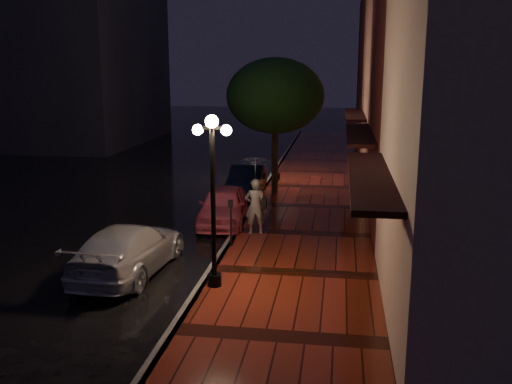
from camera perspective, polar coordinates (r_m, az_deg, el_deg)
The scene contains 14 objects.
ground at distance 19.42m, azimuth -1.96°, elevation -4.23°, with size 120.00×120.00×0.00m, color black.
sidewalk at distance 19.14m, azimuth 4.70°, elevation -4.29°, with size 4.50×60.00×0.15m, color #40160B.
curb at distance 19.40m, azimuth -1.96°, elevation -4.02°, with size 0.25×60.00×0.15m, color #595451.
storefront_mid at distance 20.60m, azimuth 18.96°, elevation 11.60°, with size 5.00×8.00×11.00m, color #511914.
storefront_far at distance 28.53m, azimuth 15.97°, elevation 9.87°, with size 5.00×8.00×9.00m, color #8C5951.
storefront_extra at distance 38.46m, azimuth 14.13°, elevation 11.29°, with size 5.00×12.00×10.00m, color #511914.
streetlamp_near at distance 13.95m, azimuth -4.32°, elevation 0.08°, with size 0.96×0.36×4.31m.
streetlamp_far at distance 27.62m, azimuth 2.11°, elevation 6.30°, with size 0.96×0.36×4.31m.
street_tree at distance 24.47m, azimuth 1.95°, elevation 9.36°, with size 4.16×4.16×5.80m.
pink_car at distance 20.54m, azimuth -3.31°, elevation -1.35°, with size 1.60×3.98×1.35m, color #E85F76.
navy_car at distance 24.94m, azimuth -0.91°, elevation 1.14°, with size 1.41×4.06×1.34m, color black.
silver_car at distance 16.09m, azimuth -12.62°, elevation -5.57°, with size 1.92×4.72×1.37m, color #ACACB4.
woman_with_umbrella at distance 18.56m, azimuth -0.06°, elevation 0.90°, with size 1.07×1.09×2.58m.
parking_meter at distance 17.45m, azimuth -2.54°, elevation -2.61°, with size 0.14×0.11×1.47m.
Camera 1 is at (3.39, -18.28, 5.61)m, focal length 40.00 mm.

